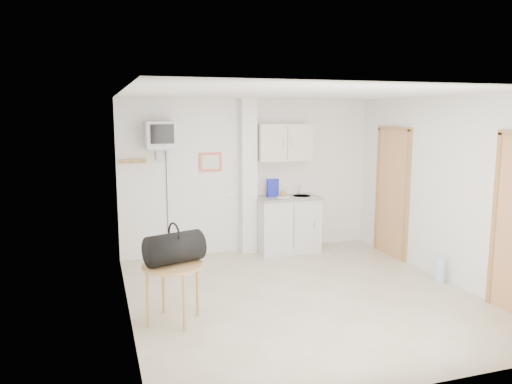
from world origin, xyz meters
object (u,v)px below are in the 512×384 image
object	(u,v)px
crt_television	(160,136)
round_table	(173,271)
duffel_bag	(174,248)
water_bottle	(440,270)

from	to	relation	value
crt_television	round_table	world-z (taller)	crt_television
duffel_bag	water_bottle	bearing A→B (deg)	-16.34
round_table	water_bottle	world-z (taller)	round_table
crt_television	round_table	distance (m)	2.69
round_table	duffel_bag	distance (m)	0.25
round_table	duffel_bag	xyz separation A→B (m)	(0.03, 0.03, 0.25)
crt_television	duffel_bag	distance (m)	2.54
crt_television	duffel_bag	world-z (taller)	crt_television
crt_television	water_bottle	xyz separation A→B (m)	(3.43, -2.13, -1.76)
crt_television	water_bottle	bearing A→B (deg)	-31.86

